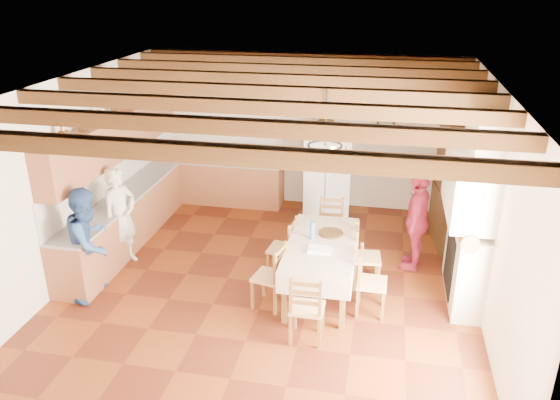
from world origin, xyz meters
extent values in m
cube|color=#53200F|center=(0.00, 0.00, -0.01)|extent=(6.00, 6.50, 0.02)
cube|color=white|center=(0.00, 0.00, 3.01)|extent=(6.00, 6.50, 0.02)
cube|color=beige|center=(0.00, 3.26, 1.50)|extent=(6.00, 0.02, 3.00)
cube|color=beige|center=(0.00, -3.26, 1.50)|extent=(6.00, 0.02, 3.00)
cube|color=beige|center=(-3.01, 0.00, 1.50)|extent=(0.02, 6.50, 3.00)
cube|color=beige|center=(3.01, 0.00, 1.50)|extent=(0.02, 6.50, 3.00)
cube|color=brown|center=(-2.70, 1.05, 0.43)|extent=(0.60, 4.30, 0.86)
cube|color=brown|center=(-1.55, 2.95, 0.43)|extent=(2.30, 0.60, 0.86)
cube|color=slate|center=(-2.70, 1.05, 0.88)|extent=(0.62, 4.30, 0.04)
cube|color=slate|center=(-1.55, 2.95, 0.88)|extent=(2.34, 0.62, 0.04)
cube|color=beige|center=(-2.98, 1.05, 1.20)|extent=(0.03, 4.30, 0.60)
cube|color=beige|center=(-1.55, 3.23, 1.20)|extent=(2.30, 0.03, 0.60)
cube|color=brown|center=(-2.83, 1.05, 1.85)|extent=(0.35, 4.20, 0.70)
cube|color=black|center=(1.55, 3.23, 1.85)|extent=(0.34, 0.03, 0.42)
cube|color=white|center=(0.55, 2.63, 0.85)|extent=(0.89, 0.75, 1.70)
cube|color=silver|center=(0.78, -0.11, 0.79)|extent=(0.97, 1.87, 0.05)
cube|color=brown|center=(0.41, -0.95, 0.39)|extent=(0.07, 0.07, 0.77)
cube|color=brown|center=(1.18, -0.94, 0.39)|extent=(0.07, 0.07, 0.77)
cube|color=brown|center=(0.39, 0.72, 0.39)|extent=(0.07, 0.07, 0.77)
cube|color=brown|center=(1.16, 0.72, 0.39)|extent=(0.07, 0.07, 0.77)
torus|color=black|center=(0.78, -0.11, 2.25)|extent=(0.47, 0.47, 0.03)
imported|color=silver|center=(-2.43, 0.17, 0.81)|extent=(0.59, 0.69, 1.62)
imported|color=#2E4D89|center=(-2.43, -0.78, 0.83)|extent=(0.63, 0.81, 1.66)
imported|color=#B62643|center=(2.14, 0.95, 0.81)|extent=(0.58, 1.01, 1.62)
imported|color=silver|center=(-0.90, 2.95, 1.05)|extent=(0.55, 0.39, 0.29)
imported|color=#32210B|center=(0.48, 2.63, 1.87)|extent=(0.40, 0.40, 0.34)
camera|label=1|loc=(1.55, -6.99, 4.34)|focal=35.00mm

